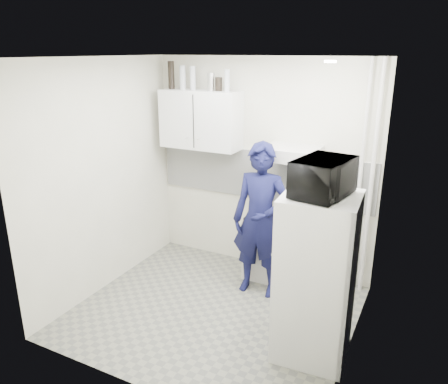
% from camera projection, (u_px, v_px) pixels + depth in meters
% --- Properties ---
extents(floor, '(2.80, 2.80, 0.00)m').
position_uv_depth(floor, '(214.00, 311.00, 4.66)').
color(floor, slate).
rests_on(floor, ground).
extents(ceiling, '(2.80, 2.80, 0.00)m').
position_uv_depth(ceiling, '(212.00, 57.00, 3.86)').
color(ceiling, white).
rests_on(ceiling, wall_back).
extents(wall_back, '(2.80, 0.00, 2.80)m').
position_uv_depth(wall_back, '(262.00, 167.00, 5.32)').
color(wall_back, beige).
rests_on(wall_back, floor).
extents(wall_left, '(0.00, 2.60, 2.60)m').
position_uv_depth(wall_left, '(103.00, 178.00, 4.86)').
color(wall_left, beige).
rests_on(wall_left, floor).
extents(wall_right, '(0.00, 2.60, 2.60)m').
position_uv_depth(wall_right, '(360.00, 220.00, 3.66)').
color(wall_right, beige).
rests_on(wall_right, floor).
extents(person, '(0.67, 0.46, 1.74)m').
position_uv_depth(person, '(261.00, 221.00, 4.80)').
color(person, '#0F1035').
rests_on(person, floor).
extents(stove, '(0.48, 0.48, 0.77)m').
position_uv_depth(stove, '(268.00, 246.00, 5.30)').
color(stove, beige).
rests_on(stove, floor).
extents(fridge, '(0.67, 0.67, 1.52)m').
position_uv_depth(fridge, '(316.00, 278.00, 3.82)').
color(fridge, silver).
rests_on(fridge, floor).
extents(stove_top, '(0.46, 0.46, 0.03)m').
position_uv_depth(stove_top, '(269.00, 216.00, 5.18)').
color(stove_top, black).
rests_on(stove_top, stove).
extents(saucepan, '(0.16, 0.16, 0.09)m').
position_uv_depth(saucepan, '(265.00, 212.00, 5.15)').
color(saucepan, silver).
rests_on(saucepan, stove_top).
extents(microwave, '(0.61, 0.46, 0.31)m').
position_uv_depth(microwave, '(323.00, 177.00, 3.54)').
color(microwave, black).
rests_on(microwave, fridge).
extents(bottle_a, '(0.08, 0.08, 0.33)m').
position_uv_depth(bottle_a, '(171.00, 75.00, 5.34)').
color(bottle_a, black).
rests_on(bottle_a, upper_cabinet).
extents(bottle_b, '(0.07, 0.07, 0.28)m').
position_uv_depth(bottle_b, '(183.00, 78.00, 5.28)').
color(bottle_b, '#B2B7BC').
rests_on(bottle_b, upper_cabinet).
extents(bottle_c, '(0.07, 0.07, 0.28)m').
position_uv_depth(bottle_c, '(193.00, 78.00, 5.22)').
color(bottle_c, '#B2B7BC').
rests_on(bottle_c, upper_cabinet).
extents(canister_a, '(0.08, 0.08, 0.21)m').
position_uv_depth(canister_a, '(211.00, 82.00, 5.12)').
color(canister_a, silver).
rests_on(canister_a, upper_cabinet).
extents(canister_b, '(0.08, 0.08, 0.16)m').
position_uv_depth(canister_b, '(219.00, 84.00, 5.08)').
color(canister_b, black).
rests_on(canister_b, upper_cabinet).
extents(bottle_e, '(0.06, 0.06, 0.25)m').
position_uv_depth(bottle_e, '(227.00, 80.00, 5.02)').
color(bottle_e, '#B2B7BC').
rests_on(bottle_e, upper_cabinet).
extents(upper_cabinet, '(1.00, 0.35, 0.70)m').
position_uv_depth(upper_cabinet, '(201.00, 120.00, 5.32)').
color(upper_cabinet, silver).
rests_on(upper_cabinet, wall_back).
extents(range_hood, '(0.60, 0.50, 0.14)m').
position_uv_depth(range_hood, '(292.00, 153.00, 4.83)').
color(range_hood, beige).
rests_on(range_hood, wall_back).
extents(backsplash, '(2.74, 0.03, 0.60)m').
position_uv_depth(backsplash, '(261.00, 175.00, 5.34)').
color(backsplash, white).
rests_on(backsplash, wall_back).
extents(pipe_a, '(0.05, 0.05, 2.60)m').
position_uv_depth(pipe_a, '(371.00, 183.00, 4.69)').
color(pipe_a, beige).
rests_on(pipe_a, floor).
extents(pipe_b, '(0.04, 0.04, 2.60)m').
position_uv_depth(pipe_b, '(360.00, 181.00, 4.74)').
color(pipe_b, beige).
rests_on(pipe_b, floor).
extents(ceiling_spot_fixture, '(0.10, 0.10, 0.02)m').
position_uv_depth(ceiling_spot_fixture, '(330.00, 61.00, 3.60)').
color(ceiling_spot_fixture, white).
rests_on(ceiling_spot_fixture, ceiling).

